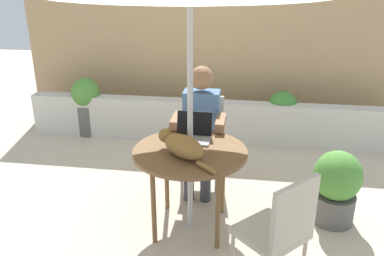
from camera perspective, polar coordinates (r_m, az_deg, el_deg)
ground_plane at (r=3.63m, az=-0.23°, el=-13.47°), size 14.00×14.00×0.00m
fence_back at (r=5.47m, az=3.52°, el=9.11°), size 5.17×0.08×1.78m
planter_wall_low at (r=5.12m, az=2.80°, el=0.89°), size 4.65×0.20×0.53m
patio_table at (r=3.29m, az=-0.25°, el=-4.17°), size 0.92×0.92×0.72m
chair_occupied at (r=4.08m, az=1.45°, el=-0.80°), size 0.40×0.40×0.89m
chair_empty at (r=2.77m, az=12.24°, el=-13.38°), size 0.57×0.57×0.89m
person_seated at (r=3.87m, az=1.19°, el=0.63°), size 0.48×0.48×1.23m
laptop at (r=3.46m, az=0.21°, el=-0.46°), size 0.31×0.26×0.21m
cat at (r=3.14m, az=-1.45°, el=-2.49°), size 0.51×0.48×0.17m
potted_plant_near_fence at (r=3.72m, az=19.42°, el=-7.62°), size 0.41×0.41×0.66m
potted_plant_by_chair at (r=5.18m, az=12.40°, el=2.01°), size 0.34×0.34×0.66m
potted_plant_corner at (r=5.49m, az=-14.45°, el=3.27°), size 0.37×0.37×0.75m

